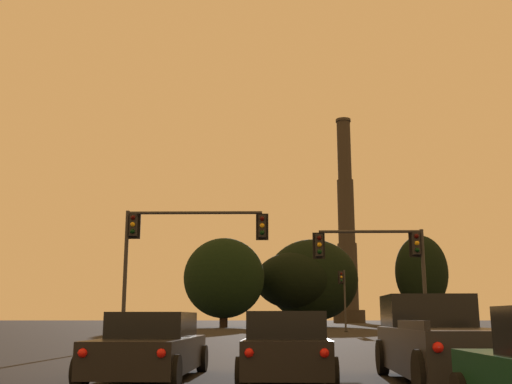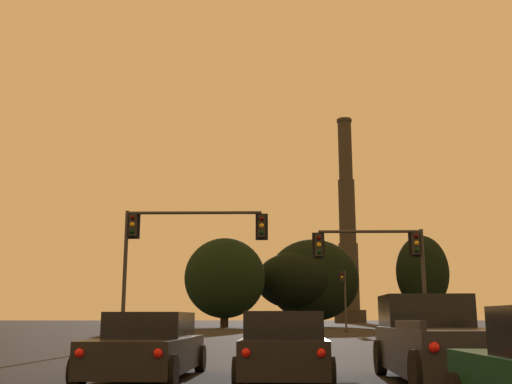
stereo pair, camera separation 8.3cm
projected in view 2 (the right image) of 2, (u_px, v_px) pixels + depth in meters
hatchback_center_lane_second at (284, 349)px, 12.65m from camera, size 2.02×4.15×1.44m
pickup_truck_right_lane_second at (441, 343)px, 12.20m from camera, size 2.40×5.58×1.82m
sedan_left_lane_second at (149, 347)px, 13.11m from camera, size 2.13×4.76×1.43m
traffic_light_far_right at (344, 291)px, 56.30m from camera, size 0.78×0.50×5.73m
traffic_light_overhead_left at (174, 241)px, 27.55m from camera, size 6.75×0.50×6.18m
traffic_light_overhead_right at (385, 256)px, 27.94m from camera, size 5.32×0.50×5.39m
smokestack at (348, 240)px, 151.48m from camera, size 7.84×7.84×52.66m
treeline_far_left at (296, 281)px, 88.33m from camera, size 11.99×10.79×10.89m
treeline_right_mid at (225, 278)px, 81.74m from camera, size 11.02×9.92×12.09m
treeline_center_left at (313, 280)px, 90.62m from camera, size 13.87×12.49×13.06m
treeline_center_right at (422, 272)px, 88.60m from camera, size 7.73×6.95×13.37m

